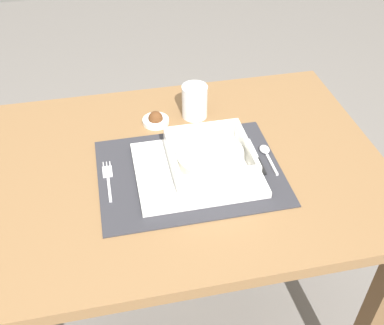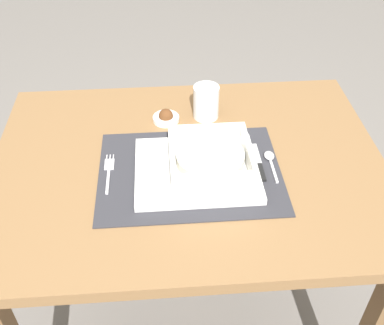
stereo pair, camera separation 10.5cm
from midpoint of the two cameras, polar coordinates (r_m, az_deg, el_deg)
name	(u,v)px [view 1 (the left image)]	position (r m, az deg, el deg)	size (l,w,h in m)	color
ground_plane	(188,322)	(1.65, -2.38, -19.05)	(6.00, 6.00, 0.00)	slate
dining_table	(187,195)	(1.17, -3.18, -4.09)	(0.93, 0.69, 0.71)	brown
placemat	(192,172)	(1.07, -2.81, -1.28)	(0.42, 0.31, 0.00)	#2D2D33
serving_plate	(197,169)	(1.06, -2.24, -0.97)	(0.28, 0.23, 0.02)	white
porridge_bowl	(210,157)	(1.05, -0.65, 0.51)	(0.18, 0.18, 0.05)	white
fork	(108,178)	(1.07, -13.05, -1.95)	(0.02, 0.13, 0.00)	silver
spoon	(266,152)	(1.12, 6.45, 1.14)	(0.02, 0.11, 0.01)	silver
butter_knife	(256,159)	(1.10, 5.23, 0.37)	(0.01, 0.13, 0.01)	black
bread_knife	(252,168)	(1.07, 4.63, -0.79)	(0.01, 0.14, 0.01)	#59331E
drinking_glass	(195,103)	(1.23, -2.14, 7.22)	(0.07, 0.07, 0.09)	white
condiment_saucer	(156,120)	(1.22, -6.95, 5.15)	(0.07, 0.07, 0.04)	white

